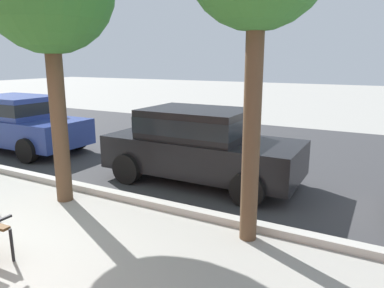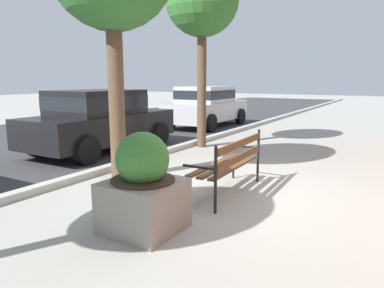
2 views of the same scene
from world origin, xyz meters
name	(u,v)px [view 1 (image 1 of 2)]	position (x,y,z in m)	size (l,w,h in m)	color
street_surface	(204,146)	(0.00, 7.50, 0.00)	(60.00, 9.00, 0.01)	#38383A
curb_stone	(97,190)	(0.00, 2.90, 0.06)	(60.00, 0.20, 0.12)	#B2AFA8
parked_car_blue	(18,121)	(-4.46, 4.53, 0.84)	(4.11, 1.95, 1.56)	navy
parked_car_black	(200,143)	(1.42, 4.53, 0.84)	(4.11, 1.95, 1.56)	black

